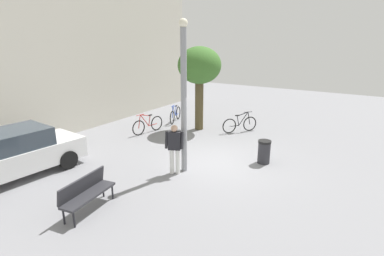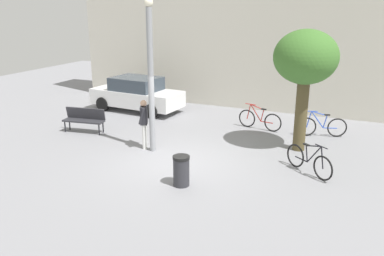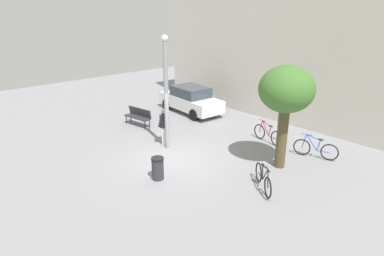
{
  "view_description": "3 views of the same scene",
  "coord_description": "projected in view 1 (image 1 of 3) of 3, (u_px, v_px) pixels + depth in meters",
  "views": [
    {
      "loc": [
        -9.04,
        -4.58,
        4.3
      ],
      "look_at": [
        -0.1,
        1.01,
        1.15
      ],
      "focal_mm": 28.14,
      "sensor_mm": 36.0,
      "label": 1
    },
    {
      "loc": [
        5.11,
        -10.39,
        4.67
      ],
      "look_at": [
        -0.02,
        1.18,
        0.78
      ],
      "focal_mm": 37.47,
      "sensor_mm": 36.0,
      "label": 2
    },
    {
      "loc": [
        9.68,
        -7.88,
        5.9
      ],
      "look_at": [
        -0.66,
        1.59,
        0.83
      ],
      "focal_mm": 31.32,
      "sensor_mm": 36.0,
      "label": 3
    }
  ],
  "objects": [
    {
      "name": "ground_plane",
      "position": [
        217.0,
        162.0,
        10.9
      ],
      "size": [
        36.0,
        36.0,
        0.0
      ],
      "primitive_type": "plane",
      "color": "gray"
    },
    {
      "name": "plaza_tree",
      "position": [
        199.0,
        67.0,
        14.03
      ],
      "size": [
        2.04,
        2.04,
        3.97
      ],
      "color": "#4E4428",
      "rests_on": "ground_plane"
    },
    {
      "name": "trash_bin",
      "position": [
        264.0,
        152.0,
        10.72
      ],
      "size": [
        0.46,
        0.46,
        0.84
      ],
      "color": "#2D2D33",
      "rests_on": "ground_plane"
    },
    {
      "name": "building_facade",
      "position": [
        61.0,
        54.0,
        14.1
      ],
      "size": [
        17.5,
        2.0,
        7.17
      ],
      "primitive_type": "cube",
      "color": "beige",
      "rests_on": "ground_plane"
    },
    {
      "name": "lamppost",
      "position": [
        184.0,
        95.0,
        9.5
      ],
      "size": [
        0.28,
        0.28,
        4.88
      ],
      "color": "gray",
      "rests_on": "ground_plane"
    },
    {
      "name": "parked_car_white",
      "position": [
        13.0,
        154.0,
        9.57
      ],
      "size": [
        4.33,
        2.09,
        1.55
      ],
      "color": "silver",
      "rests_on": "ground_plane"
    },
    {
      "name": "bicycle_red",
      "position": [
        148.0,
        125.0,
        14.2
      ],
      "size": [
        1.79,
        0.37,
        0.97
      ],
      "color": "black",
      "rests_on": "ground_plane"
    },
    {
      "name": "bicycle_blue",
      "position": [
        175.0,
        115.0,
        16.11
      ],
      "size": [
        1.74,
        0.6,
        0.97
      ],
      "color": "black",
      "rests_on": "ground_plane"
    },
    {
      "name": "person_by_lamppost",
      "position": [
        175.0,
        146.0,
        9.71
      ],
      "size": [
        0.46,
        0.63,
        1.67
      ],
      "color": "white",
      "rests_on": "ground_plane"
    },
    {
      "name": "park_bench",
      "position": [
        86.0,
        191.0,
        7.7
      ],
      "size": [
        1.65,
        0.71,
        0.92
      ],
      "color": "#2D2D33",
      "rests_on": "ground_plane"
    },
    {
      "name": "bicycle_black",
      "position": [
        240.0,
        124.0,
        14.3
      ],
      "size": [
        1.46,
        1.15,
        0.97
      ],
      "color": "black",
      "rests_on": "ground_plane"
    }
  ]
}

